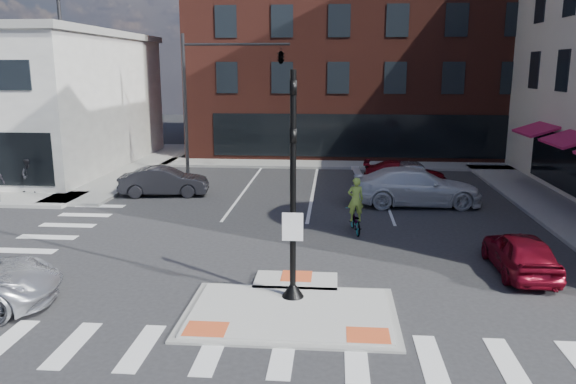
# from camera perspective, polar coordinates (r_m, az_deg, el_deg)

# --- Properties ---
(ground) EXTENTS (120.00, 120.00, 0.00)m
(ground) POSITION_cam_1_polar(r_m,az_deg,el_deg) (15.06, 0.37, -11.56)
(ground) COLOR #28282B
(ground) RESTS_ON ground
(refuge_island) EXTENTS (5.40, 4.65, 0.13)m
(refuge_island) POSITION_cam_1_polar(r_m,az_deg,el_deg) (14.80, 0.29, -11.79)
(refuge_island) COLOR gray
(refuge_island) RESTS_ON ground
(sidewalk_nw) EXTENTS (23.50, 20.50, 0.15)m
(sidewalk_nw) POSITION_cam_1_polar(r_m,az_deg,el_deg) (34.56, -26.33, 1.11)
(sidewalk_nw) COLOR gray
(sidewalk_nw) RESTS_ON ground
(sidewalk_e) EXTENTS (3.00, 24.00, 0.15)m
(sidewalk_e) POSITION_cam_1_polar(r_m,az_deg,el_deg) (26.34, 26.38, -2.13)
(sidewalk_e) COLOR gray
(sidewalk_e) RESTS_ON ground
(sidewalk_n) EXTENTS (26.00, 3.00, 0.15)m
(sidewalk_n) POSITION_cam_1_polar(r_m,az_deg,el_deg) (36.27, 7.82, 2.78)
(sidewalk_n) COLOR gray
(sidewalk_n) RESTS_ON ground
(building_n) EXTENTS (24.40, 18.40, 15.50)m
(building_n) POSITION_cam_1_polar(r_m,az_deg,el_deg) (45.77, 7.47, 14.51)
(building_n) COLOR #4F2018
(building_n) RESTS_ON ground
(building_far_left) EXTENTS (10.00, 12.00, 10.00)m
(building_far_left) POSITION_cam_1_polar(r_m,az_deg,el_deg) (65.91, 0.41, 11.54)
(building_far_left) COLOR slate
(building_far_left) RESTS_ON ground
(building_far_right) EXTENTS (12.00, 12.00, 12.00)m
(building_far_right) POSITION_cam_1_polar(r_m,az_deg,el_deg) (68.17, 11.76, 12.16)
(building_far_right) COLOR brown
(building_far_right) RESTS_ON ground
(signal_pole) EXTENTS (0.60, 0.60, 5.98)m
(signal_pole) POSITION_cam_1_polar(r_m,az_deg,el_deg) (14.64, 0.51, -2.47)
(signal_pole) COLOR black
(signal_pole) RESTS_ON refuge_island
(mast_arm_signal) EXTENTS (6.10, 2.24, 8.00)m
(mast_arm_signal) POSITION_cam_1_polar(r_m,az_deg,el_deg) (32.03, -3.41, 12.62)
(mast_arm_signal) COLOR black
(mast_arm_signal) RESTS_ON ground
(red_sedan) EXTENTS (1.56, 3.84, 1.31)m
(red_sedan) POSITION_cam_1_polar(r_m,az_deg,el_deg) (18.52, 22.54, -5.71)
(red_sedan) COLOR maroon
(red_sedan) RESTS_ON ground
(white_pickup) EXTENTS (5.94, 2.67, 1.69)m
(white_pickup) POSITION_cam_1_polar(r_m,az_deg,el_deg) (26.15, 12.88, 0.52)
(white_pickup) COLOR white
(white_pickup) RESTS_ON ground
(bg_car_dark) EXTENTS (4.41, 2.04, 1.40)m
(bg_car_dark) POSITION_cam_1_polar(r_m,az_deg,el_deg) (28.09, -12.47, 1.06)
(bg_car_dark) COLOR #26262C
(bg_car_dark) RESTS_ON ground
(bg_car_silver) EXTENTS (2.09, 4.29, 1.41)m
(bg_car_silver) POSITION_cam_1_polar(r_m,az_deg,el_deg) (30.39, 12.19, 1.94)
(bg_car_silver) COLOR silver
(bg_car_silver) RESTS_ON ground
(bg_car_red) EXTENTS (4.53, 2.27, 1.26)m
(bg_car_red) POSITION_cam_1_polar(r_m,az_deg,el_deg) (30.64, 11.77, 1.90)
(bg_car_red) COLOR maroon
(bg_car_red) RESTS_ON ground
(cyclist) EXTENTS (0.84, 1.74, 2.13)m
(cyclist) POSITION_cam_1_polar(r_m,az_deg,el_deg) (21.42, 6.84, -2.24)
(cyclist) COLOR #3F3F44
(cyclist) RESTS_ON ground
(pedestrian_a) EXTENTS (0.85, 0.67, 1.70)m
(pedestrian_a) POSITION_cam_1_polar(r_m,az_deg,el_deg) (30.11, -24.77, 1.53)
(pedestrian_a) COLOR black
(pedestrian_a) RESTS_ON sidewalk_nw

